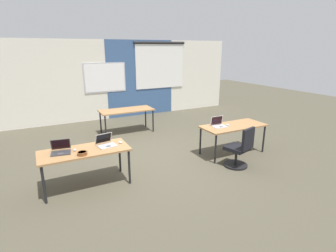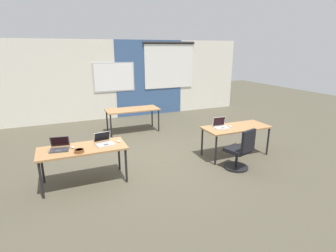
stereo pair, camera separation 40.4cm
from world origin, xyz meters
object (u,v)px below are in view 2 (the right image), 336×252
Objects in this scene: desk_near_left at (83,151)px; laptop_near_left_end at (59,147)px; mouse_near_left_end at (73,147)px; mouse_near_right_inner at (230,126)px; desk_near_right at (236,129)px; laptop_near_right_inner at (221,125)px; snack_bowl at (79,151)px; chair_near_right_inner at (240,153)px; mouse_near_left_inner at (119,141)px; desk_far_center at (132,111)px; laptop_near_left_inner at (104,142)px.

desk_near_left is 4.27× the size of laptop_near_left_end.
mouse_near_left_end is (0.23, -0.02, -0.03)m from laptop_near_left_end.
desk_near_left is 3.35m from mouse_near_right_inner.
desk_near_right is 0.41m from laptop_near_right_inner.
desk_near_right is 14.50× the size of mouse_near_right_inner.
mouse_near_right_inner is at bearing 4.36° from snack_bowl.
desk_near_right is 1.74× the size of chair_near_right_inner.
desk_near_right is 0.84m from chair_near_right_inner.
desk_near_left is at bearing 180.00° from desk_near_right.
mouse_near_right_inner is 0.62× the size of snack_bowl.
snack_bowl reaches higher than mouse_near_left_inner.
mouse_near_left_end is at bearing 179.82° from mouse_near_right_inner.
mouse_near_left_inner is at bearing -110.97° from desk_far_center.
laptop_near_left_end is at bearing 179.46° from mouse_near_right_inner.
snack_bowl is at bearing -172.35° from laptop_near_right_inner.
mouse_near_left_inner is 1.02× the size of mouse_near_left_end.
chair_near_right_inner is (1.36, -3.49, -0.28)m from desk_far_center.
mouse_near_left_inner is at bearing -9.40° from laptop_near_left_inner.
chair_near_right_inner is 3.60m from laptop_near_left_end.
chair_near_right_inner is 8.48× the size of mouse_near_left_inner.
desk_near_right is at bearing 3.64° from snack_bowl.
laptop_near_left_end is 3.52× the size of mouse_near_left_end.
desk_far_center is at bearing 58.93° from snack_bowl.
desk_near_left is 0.41m from laptop_near_left_end.
laptop_near_left_end is (-3.74, 0.03, 0.03)m from mouse_near_right_inner.
desk_near_right is 1.00× the size of desk_far_center.
desk_near_right is 4.27× the size of laptop_near_left_end.
mouse_near_right_inner is at bearing 0.58° from desk_near_left.
mouse_near_right_inner is 0.84m from chair_near_right_inner.
laptop_near_left_end is 0.23m from mouse_near_left_end.
laptop_near_left_inner reaches higher than desk_near_left.
chair_near_right_inner is 3.23m from snack_bowl.
mouse_near_left_end is at bearing 179.30° from desk_near_right.
laptop_near_right_inner is (3.12, 0.08, 0.11)m from desk_near_left.
laptop_near_left_inner is (-2.94, 0.01, 0.03)m from mouse_near_right_inner.
laptop_near_right_inner is 3.19× the size of mouse_near_left_end.
laptop_near_left_end is (-1.09, 0.02, 0.03)m from mouse_near_left_inner.
mouse_near_right_inner is 2.94m from laptop_near_left_inner.
mouse_near_right_inner is 2.65m from mouse_near_left_inner.
mouse_near_right_inner is 3.43m from snack_bowl.
laptop_near_left_inner is at bearing 179.18° from desk_near_right.
snack_bowl is (-1.82, -3.03, 0.10)m from desk_far_center.
mouse_near_right_inner and mouse_near_left_inner have the same top height.
desk_near_right is at bearing -10.37° from laptop_near_right_inner.
laptop_near_right_inner is at bearing 167.55° from desk_near_right.
mouse_near_left_inner reaches higher than desk_near_right.
mouse_near_left_end reaches higher than desk_near_right.
chair_near_right_inner is at bearing -16.92° from mouse_near_left_inner.
chair_near_right_inner is 5.18× the size of snack_bowl.
desk_near_left and desk_far_center have the same top height.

